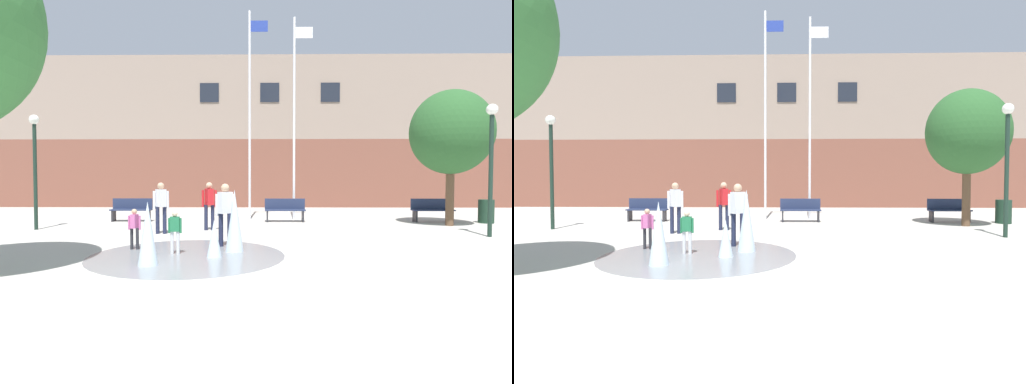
{
  "view_description": "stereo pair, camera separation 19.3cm",
  "coord_description": "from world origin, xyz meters",
  "views": [
    {
      "loc": [
        -0.46,
        -5.76,
        1.74
      ],
      "look_at": [
        -0.64,
        6.49,
        1.3
      ],
      "focal_mm": 28.0,
      "sensor_mm": 36.0,
      "label": 1
    },
    {
      "loc": [
        -0.27,
        -5.76,
        1.74
      ],
      "look_at": [
        -0.64,
        6.49,
        1.3
      ],
      "focal_mm": 28.0,
      "sensor_mm": 36.0,
      "label": 2
    }
  ],
  "objects": [
    {
      "name": "splash_fountain",
      "position": [
        -1.83,
        2.95,
        0.51
      ],
      "size": [
        4.35,
        4.35,
        1.46
      ],
      "color": "gray",
      "rests_on": "ground"
    },
    {
      "name": "ground_plane",
      "position": [
        0.0,
        0.0,
        0.0
      ],
      "size": [
        100.0,
        100.0,
        0.0
      ],
      "primitive_type": "plane",
      "color": "#B2ADA3"
    },
    {
      "name": "child_with_pink_shirt",
      "position": [
        -3.54,
        3.8,
        0.58
      ],
      "size": [
        0.31,
        0.23,
        0.99
      ],
      "rotation": [
        0.0,
        0.0,
        -1.71
      ],
      "color": "#28282D",
      "rests_on": "ground"
    },
    {
      "name": "lamp_post_left_lane",
      "position": [
        -8.02,
        7.44,
        2.51
      ],
      "size": [
        0.32,
        0.32,
        3.83
      ],
      "color": "#192D23",
      "rests_on": "ground"
    },
    {
      "name": "lamp_post_right_lane",
      "position": [
        6.25,
        6.01,
        2.54
      ],
      "size": [
        0.32,
        0.32,
        3.89
      ],
      "color": "#192D23",
      "rests_on": "ground"
    },
    {
      "name": "street_tree_near_building",
      "position": [
        6.36,
        8.76,
        3.37
      ],
      "size": [
        2.85,
        2.85,
        4.89
      ],
      "color": "brown",
      "rests_on": "ground"
    },
    {
      "name": "flagpole_left",
      "position": [
        -0.93,
        10.83,
        4.54
      ],
      "size": [
        0.8,
        0.1,
        8.59
      ],
      "color": "silver",
      "rests_on": "ground"
    },
    {
      "name": "teen_by_trashcan",
      "position": [
        -1.38,
        4.25,
        0.93
      ],
      "size": [
        0.5,
        0.38,
        1.59
      ],
      "rotation": [
        0.0,
        0.0,
        -2.35
      ],
      "color": "#1E233D",
      "rests_on": "ground"
    },
    {
      "name": "park_bench_center",
      "position": [
        6.28,
        10.04,
        0.48
      ],
      "size": [
        1.6,
        0.44,
        0.91
      ],
      "color": "#28282D",
      "rests_on": "ground"
    },
    {
      "name": "child_in_fountain",
      "position": [
        -2.43,
        3.22,
        0.58
      ],
      "size": [
        0.31,
        0.14,
        0.99
      ],
      "rotation": [
        0.0,
        0.0,
        0.09
      ],
      "color": "silver",
      "rests_on": "ground"
    },
    {
      "name": "adult_watching",
      "position": [
        -2.2,
        7.38,
        0.93
      ],
      "size": [
        0.5,
        0.39,
        1.59
      ],
      "rotation": [
        0.0,
        0.0,
        2.06
      ],
      "color": "#1E233D",
      "rests_on": "ground"
    },
    {
      "name": "flagpole_right",
      "position": [
        0.91,
        10.83,
        4.41
      ],
      "size": [
        0.8,
        0.1,
        8.32
      ],
      "color": "silver",
      "rests_on": "ground"
    },
    {
      "name": "library_building",
      "position": [
        0.0,
        20.53,
        4.43
      ],
      "size": [
        36.0,
        6.05,
        8.87
      ],
      "color": "brown",
      "rests_on": "ground"
    },
    {
      "name": "trash_can",
      "position": [
        8.17,
        9.64,
        0.45
      ],
      "size": [
        0.56,
        0.56,
        0.9
      ],
      "primitive_type": "cylinder",
      "color": "#193323",
      "rests_on": "ground"
    },
    {
      "name": "park_bench_far_left",
      "position": [
        -5.65,
        10.03,
        0.48
      ],
      "size": [
        1.6,
        0.44,
        0.91
      ],
      "color": "#28282D",
      "rests_on": "ground"
    },
    {
      "name": "adult_in_red",
      "position": [
        -3.58,
        6.52,
        0.93
      ],
      "size": [
        0.5,
        0.39,
        1.59
      ],
      "rotation": [
        0.0,
        0.0,
        -0.83
      ],
      "color": "#1E233D",
      "rests_on": "ground"
    },
    {
      "name": "park_bench_under_left_flagpole",
      "position": [
        0.46,
        9.99,
        0.48
      ],
      "size": [
        1.6,
        0.44,
        0.91
      ],
      "color": "#28282D",
      "rests_on": "ground"
    }
  ]
}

